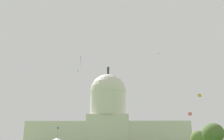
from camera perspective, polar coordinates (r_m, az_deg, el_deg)
capitol_building at (r=197.66m, az=-0.92°, el=-11.67°), size 119.07×28.13×64.99m
tree_east_near at (r=131.86m, az=18.74°, el=-14.22°), size 8.77×7.96×10.49m
tree_east_mid at (r=97.28m, az=21.63°, el=-12.92°), size 9.17×9.02×10.74m
kite_red_low at (r=109.55m, az=17.01°, el=-9.34°), size 1.52×1.52×1.28m
kite_violet_high at (r=105.34m, az=-7.04°, el=2.59°), size 0.36×0.93×4.34m
kite_blue_low at (r=107.64m, az=-11.96°, el=-12.76°), size 0.76×1.22×4.20m
kite_white_mid at (r=148.50m, az=14.66°, el=-7.60°), size 1.59×0.97×0.23m
kite_orange_high at (r=156.55m, az=10.32°, el=3.52°), size 1.96×1.36×0.26m
kite_green_high at (r=179.25m, az=-7.51°, el=-0.38°), size 1.45×1.17×2.19m
kite_gold_low at (r=83.41m, az=18.94°, el=-5.36°), size 1.25×1.25×1.00m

